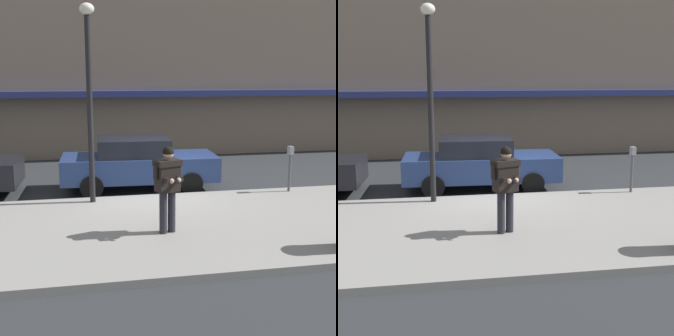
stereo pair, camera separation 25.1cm
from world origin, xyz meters
TOP-DOWN VIEW (x-y plane):
  - ground_plane at (0.00, 0.00)m, footprint 80.00×80.00m
  - sidewalk at (1.00, -2.85)m, footprint 32.00×5.30m
  - curb_paint_line at (1.00, 0.05)m, footprint 28.00×0.12m
  - storefront_facade at (1.00, 8.49)m, footprint 28.00×4.70m
  - parked_sedan_mid at (-0.23, 1.03)m, footprint 4.58×2.08m
  - man_texting_on_phone at (-0.20, -3.36)m, footprint 0.62×0.65m
  - street_lamp_post at (-1.63, -0.65)m, footprint 0.36×0.36m
  - parking_meter at (3.80, -0.60)m, footprint 0.12×0.18m

SIDE VIEW (x-z plane):
  - ground_plane at x=0.00m, z-range 0.00..0.00m
  - curb_paint_line at x=1.00m, z-range 0.00..0.01m
  - sidewalk at x=1.00m, z-range 0.00..0.14m
  - parked_sedan_mid at x=-0.23m, z-range 0.02..1.56m
  - parking_meter at x=3.80m, z-range 0.33..1.60m
  - man_texting_on_phone at x=-0.20m, z-range 0.35..2.15m
  - street_lamp_post at x=-1.63m, z-range 0.70..5.58m
  - storefront_facade at x=1.00m, z-range -0.01..10.09m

